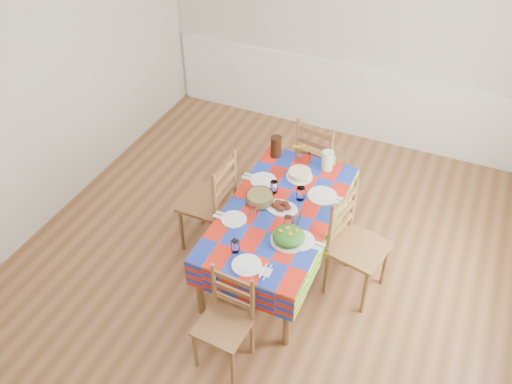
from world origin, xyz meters
TOP-DOWN VIEW (x-y plane):
  - room at (0.00, 0.00)m, footprint 4.58×5.08m
  - wainscot at (0.00, 2.48)m, footprint 4.41×0.06m
  - dining_table at (0.13, 0.09)m, footprint 0.93×1.73m
  - setting_near_head at (0.09, -0.58)m, footprint 0.38×0.26m
  - setting_left_near at (-0.14, -0.15)m, footprint 0.39×0.23m
  - setting_left_far at (-0.12, 0.36)m, footprint 0.44×0.26m
  - setting_right_near at (0.37, -0.16)m, footprint 0.45×0.26m
  - setting_right_far at (0.35, 0.37)m, footprint 0.49×0.29m
  - meat_platter at (0.13, 0.11)m, footprint 0.29×0.21m
  - salad_platter at (0.33, -0.23)m, footprint 0.29×0.29m
  - pasta_bowl at (-0.08, 0.11)m, footprint 0.24×0.24m
  - cake at (0.12, 0.58)m, footprint 0.25×0.25m
  - serving_utensils at (0.30, 0.02)m, footprint 0.12×0.28m
  - flower_vase at (0.02, 0.82)m, footprint 0.12×0.10m
  - hot_sauce at (0.12, 0.84)m, footprint 0.03×0.03m
  - green_pitcher at (0.31, 0.81)m, footprint 0.11×0.11m
  - tea_pitcher at (-0.21, 0.81)m, footprint 0.11×0.11m
  - name_card at (0.13, -0.72)m, footprint 0.07×0.02m
  - chair_near at (0.13, -1.00)m, footprint 0.40×0.39m
  - chair_far at (0.12, 1.17)m, footprint 0.49×0.47m
  - chair_left at (-0.55, 0.09)m, footprint 0.44×0.46m
  - chair_right at (0.81, 0.10)m, footprint 0.52×0.53m

SIDE VIEW (x-z plane):
  - chair_near at x=0.13m, z-range -0.01..0.86m
  - chair_far at x=0.12m, z-range -0.01..0.97m
  - wainscot at x=0.00m, z-range 0.03..0.95m
  - chair_right at x=0.81m, z-range -0.01..1.02m
  - chair_left at x=-0.55m, z-range -0.01..1.02m
  - dining_table at x=0.13m, z-range 0.26..0.94m
  - serving_utensils at x=0.30m, z-range 0.67..0.68m
  - name_card at x=0.13m, z-range 0.67..0.69m
  - meat_platter at x=0.13m, z-range 0.67..0.72m
  - setting_left_near at x=-0.14m, z-range 0.64..0.75m
  - setting_near_head at x=0.09m, z-range 0.64..0.75m
  - setting_right_near at x=0.37m, z-range 0.64..0.76m
  - setting_left_far at x=-0.12m, z-range 0.64..0.76m
  - setting_right_far at x=0.35m, z-range 0.64..0.76m
  - cake at x=0.12m, z-range 0.67..0.74m
  - pasta_bowl at x=-0.08m, z-range 0.67..0.76m
  - salad_platter at x=0.33m, z-range 0.66..0.78m
  - hot_sauce at x=0.12m, z-range 0.67..0.79m
  - flower_vase at x=0.02m, z-range 0.66..0.85m
  - green_pitcher at x=0.31m, z-range 0.67..0.86m
  - tea_pitcher at x=-0.21m, z-range 0.67..0.89m
  - room at x=0.00m, z-range -0.04..2.74m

